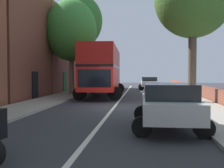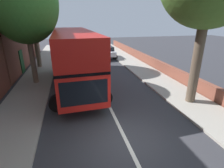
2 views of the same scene
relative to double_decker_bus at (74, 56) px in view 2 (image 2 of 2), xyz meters
The scene contains 6 objects.
ground_plane 7.40m from the double_decker_bus, 75.99° to the right, with size 84.00×84.00×0.00m, color #333338.
road_centre_line 7.40m from the double_decker_bus, 75.99° to the right, with size 0.16×54.00×0.01m, color silver.
sidewalk_right 9.76m from the double_decker_bus, 45.90° to the right, with size 2.60×60.00×0.12m, color #9E998E.
double_decker_bus is the anchor object (origin of this frame).
parked_car_white_right_2 10.64m from the double_decker_bus, 66.50° to the left, with size 2.59×4.46×1.54m.
street_tree_left_2 4.89m from the double_decker_bus, 153.73° to the left, with size 4.67×4.67×8.51m.
Camera 2 is at (-2.00, -5.62, 4.81)m, focal length 27.74 mm.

